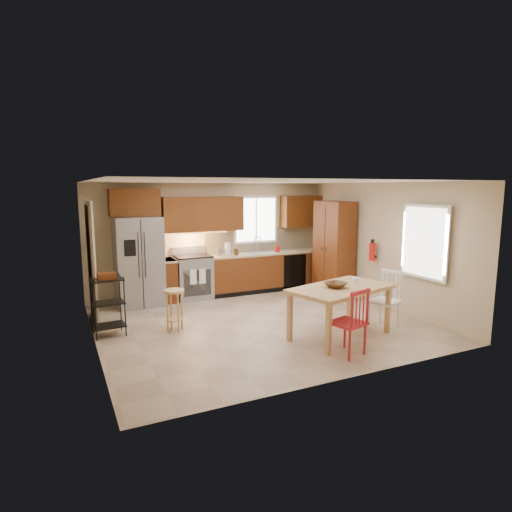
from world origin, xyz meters
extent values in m
plane|color=tan|center=(0.00, 0.00, 0.00)|extent=(5.50, 5.50, 0.00)
cube|color=silver|center=(0.00, 0.00, 2.50)|extent=(5.50, 5.00, 0.02)
cube|color=#CCB793|center=(0.00, 2.50, 1.25)|extent=(5.50, 0.02, 2.50)
cube|color=#CCB793|center=(0.00, -2.50, 1.25)|extent=(5.50, 0.02, 2.50)
cube|color=#CCB793|center=(-2.75, 0.00, 1.25)|extent=(0.02, 5.00, 2.50)
cube|color=#CCB793|center=(2.75, 0.00, 1.25)|extent=(0.02, 5.00, 2.50)
cube|color=gray|center=(-1.70, 2.12, 0.91)|extent=(0.92, 0.75, 1.82)
cube|color=gray|center=(-0.55, 2.19, 0.46)|extent=(0.76, 0.63, 0.92)
cube|color=#582610|center=(-1.10, 2.20, 0.45)|extent=(0.30, 0.60, 0.90)
cube|color=#582610|center=(1.29, 2.20, 0.45)|extent=(2.92, 0.60, 0.90)
cube|color=black|center=(1.85, 1.91, 0.45)|extent=(0.60, 0.02, 0.78)
cube|color=beige|center=(1.29, 2.48, 1.18)|extent=(2.92, 0.03, 0.55)
cube|color=#5E2B0F|center=(-1.70, 2.33, 2.10)|extent=(1.00, 0.35, 0.55)
cube|color=#5E2B0F|center=(-0.25, 2.33, 1.83)|extent=(1.80, 0.35, 0.75)
cube|color=#5E2B0F|center=(2.25, 2.33, 1.83)|extent=(1.00, 0.35, 0.75)
cube|color=white|center=(1.10, 2.48, 1.65)|extent=(1.12, 0.04, 1.12)
cube|color=gray|center=(1.10, 2.20, 0.86)|extent=(0.62, 0.46, 0.16)
cube|color=#FFBF66|center=(-0.55, 2.30, 1.43)|extent=(1.60, 0.30, 0.01)
imported|color=red|center=(1.48, 2.10, 1.00)|extent=(0.09, 0.09, 0.19)
cylinder|color=white|center=(0.25, 2.15, 1.04)|extent=(0.12, 0.12, 0.28)
cylinder|color=gray|center=(0.05, 2.15, 0.99)|extent=(0.11, 0.11, 0.18)
cylinder|color=#513215|center=(0.45, 2.12, 0.97)|extent=(0.10, 0.10, 0.14)
cube|color=#582610|center=(2.43, 1.20, 1.05)|extent=(0.50, 0.95, 2.10)
cylinder|color=red|center=(2.63, 0.15, 1.10)|extent=(0.12, 0.12, 0.36)
cube|color=white|center=(2.68, -1.15, 1.45)|extent=(0.04, 1.02, 1.32)
cube|color=#8C7A59|center=(-2.67, 1.30, 1.05)|extent=(0.04, 0.95, 2.10)
imported|color=#513215|center=(0.77, -1.20, 0.83)|extent=(0.42, 0.42, 0.08)
cylinder|color=white|center=(1.24, -1.09, 0.86)|extent=(0.16, 0.16, 0.15)
camera|label=1|loc=(-3.21, -6.63, 2.40)|focal=30.00mm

